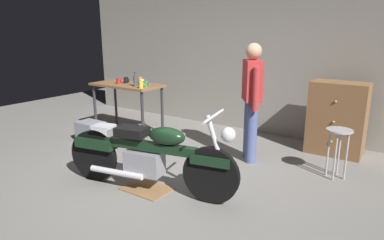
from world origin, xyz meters
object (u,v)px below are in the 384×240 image
object	(u,v)px
person_standing	(252,97)
shop_stool	(339,140)
wooden_dresser	(337,119)
mug_red_diner	(119,81)
motorcycle	(149,155)
mug_green_speckled	(146,84)
mug_white_ceramic	(142,82)
mug_black_matte	(126,80)
storage_bin	(91,132)
mug_orange_travel	(140,80)
mug_yellow_tall	(141,85)
bottle	(135,81)

from	to	relation	value
person_standing	shop_stool	xyz separation A→B (m)	(1.18, 0.05, -0.43)
wooden_dresser	mug_red_diner	xyz separation A→B (m)	(-3.52, -1.01, 0.40)
motorcycle	person_standing	bearing A→B (deg)	59.46
mug_green_speckled	mug_white_ceramic	xyz separation A→B (m)	(-0.18, 0.09, -0.00)
motorcycle	mug_black_matte	size ratio (longest dim) A/B	18.15
motorcycle	mug_red_diner	xyz separation A→B (m)	(-2.02, 1.52, 0.50)
mug_red_diner	shop_stool	bearing A→B (deg)	1.50
motorcycle	shop_stool	size ratio (longest dim) A/B	3.37
person_standing	storage_bin	world-z (taller)	person_standing
mug_orange_travel	wooden_dresser	bearing A→B (deg)	13.12
person_standing	mug_orange_travel	distance (m)	2.29
mug_red_diner	mug_white_ceramic	xyz separation A→B (m)	(0.47, 0.09, 0.01)
shop_stool	mug_green_speckled	bearing A→B (deg)	-178.19
person_standing	motorcycle	bearing A→B (deg)	124.96
mug_green_speckled	mug_yellow_tall	size ratio (longest dim) A/B	1.00
storage_bin	mug_white_ceramic	xyz separation A→B (m)	(0.49, 0.78, 0.78)
shop_stool	mug_orange_travel	size ratio (longest dim) A/B	5.62
motorcycle	mug_white_ceramic	xyz separation A→B (m)	(-1.55, 1.62, 0.50)
mug_yellow_tall	mug_red_diner	bearing A→B (deg)	168.99
wooden_dresser	bottle	bearing A→B (deg)	-161.03
person_standing	mug_black_matte	size ratio (longest dim) A/B	14.04
mug_orange_travel	mug_black_matte	world-z (taller)	mug_orange_travel
shop_stool	bottle	world-z (taller)	bottle
wooden_dresser	bottle	world-z (taller)	bottle
mug_green_speckled	wooden_dresser	bearing A→B (deg)	19.41
mug_red_diner	mug_green_speckled	bearing A→B (deg)	-0.00
person_standing	storage_bin	size ratio (longest dim) A/B	3.80
mug_green_speckled	mug_white_ceramic	size ratio (longest dim) A/B	0.90
wooden_dresser	bottle	size ratio (longest dim) A/B	4.56
mug_yellow_tall	bottle	bearing A→B (deg)	158.20
storage_bin	shop_stool	bearing A→B (deg)	11.71
shop_stool	motorcycle	bearing A→B (deg)	-136.77
person_standing	mug_yellow_tall	size ratio (longest dim) A/B	14.87
mug_black_matte	bottle	world-z (taller)	bottle
mug_red_diner	mug_yellow_tall	distance (m)	0.67
mug_black_matte	mug_green_speckled	bearing A→B (deg)	-12.02
mug_yellow_tall	bottle	world-z (taller)	bottle
person_standing	mug_white_ceramic	size ratio (longest dim) A/B	13.42
shop_stool	mug_yellow_tall	size ratio (longest dim) A/B	5.70
storage_bin	bottle	xyz separation A→B (m)	(0.47, 0.64, 0.83)
bottle	mug_white_ceramic	bearing A→B (deg)	80.81
mug_white_ceramic	mug_yellow_tall	bearing A→B (deg)	-49.78
storage_bin	mug_orange_travel	size ratio (longest dim) A/B	3.86
mug_green_speckled	mug_black_matte	bearing A→B (deg)	167.98
person_standing	mug_red_diner	world-z (taller)	person_standing
mug_white_ceramic	mug_red_diner	bearing A→B (deg)	-168.60
storage_bin	mug_yellow_tall	bearing A→B (deg)	39.39
motorcycle	mug_white_ceramic	bearing A→B (deg)	122.37
shop_stool	mug_green_speckled	size ratio (longest dim) A/B	5.72
mug_red_diner	bottle	world-z (taller)	bottle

